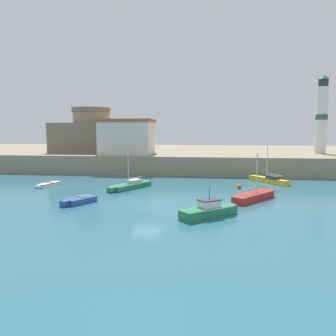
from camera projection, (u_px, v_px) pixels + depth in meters
ground_plane at (147, 205)px, 29.69m from camera, size 200.00×200.00×0.00m
quay_seawall at (182, 156)px, 67.70m from camera, size 120.00×40.00×2.83m
dinghy_white_0 at (49, 184)px, 39.50m from camera, size 1.93×3.74×0.48m
sailboat_green_1 at (130, 185)px, 37.93m from camera, size 4.03×6.17×4.47m
dinghy_blue_2 at (79, 200)px, 30.17m from camera, size 2.57×3.58×0.66m
sailboat_yellow_3 at (269, 180)px, 42.12m from camera, size 4.49×5.88×4.73m
motorboat_green_4 at (209, 210)px, 25.40m from camera, size 4.64×4.11×2.30m
sailboat_red_5 at (254, 196)px, 31.47m from camera, size 4.63×5.45×4.57m
mooring_buoy at (239, 186)px, 37.96m from camera, size 0.51×0.51×0.51m
fortress at (92, 135)px, 60.32m from camera, size 11.71×11.71×7.96m
lighthouse at (322, 116)px, 54.31m from camera, size 1.91×1.91×13.00m
harbor_shed_mid_row at (127, 136)px, 54.17m from camera, size 8.72×6.65×5.69m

